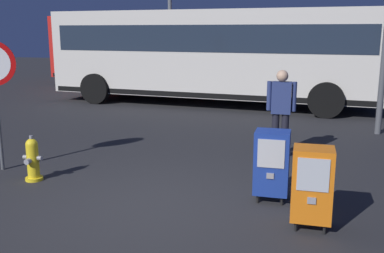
% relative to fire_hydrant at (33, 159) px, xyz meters
% --- Properties ---
extents(ground_plane, '(60.00, 60.00, 0.00)m').
position_rel_fire_hydrant_xyz_m(ground_plane, '(2.20, -0.58, -0.35)').
color(ground_plane, '#262628').
extents(fire_hydrant, '(0.33, 0.31, 0.75)m').
position_rel_fire_hydrant_xyz_m(fire_hydrant, '(0.00, 0.00, 0.00)').
color(fire_hydrant, yellow).
rests_on(fire_hydrant, ground_plane).
extents(newspaper_box_primary, '(0.48, 0.42, 1.02)m').
position_rel_fire_hydrant_xyz_m(newspaper_box_primary, '(4.35, -0.71, 0.22)').
color(newspaper_box_primary, black).
rests_on(newspaper_box_primary, ground_plane).
extents(newspaper_box_secondary, '(0.48, 0.42, 1.02)m').
position_rel_fire_hydrant_xyz_m(newspaper_box_secondary, '(3.80, 0.08, 0.22)').
color(newspaper_box_secondary, black).
rests_on(newspaper_box_secondary, ground_plane).
extents(pedestrian, '(0.55, 0.22, 1.67)m').
position_rel_fire_hydrant_xyz_m(pedestrian, '(3.77, 2.39, 0.60)').
color(pedestrian, black).
rests_on(pedestrian, ground_plane).
extents(bus_near, '(10.68, 3.49, 3.00)m').
position_rel_fire_hydrant_xyz_m(bus_near, '(1.21, 8.24, 1.36)').
color(bus_near, beige).
rests_on(bus_near, ground_plane).
extents(bus_far, '(10.65, 3.36, 3.00)m').
position_rel_fire_hydrant_xyz_m(bus_far, '(-1.57, 12.48, 1.36)').
color(bus_far, red).
rests_on(bus_far, ground_plane).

